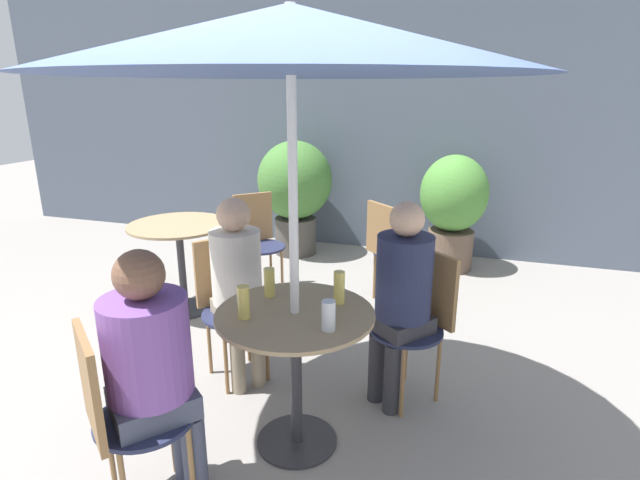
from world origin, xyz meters
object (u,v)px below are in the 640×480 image
object	(u,v)px
seated_person_1	(237,275)
umbrella	(291,40)
seated_person_2	(153,360)
beer_glass_0	(339,287)
seated_person_0	(402,287)
potted_plant_0	(295,188)
beer_glass_1	(269,282)
beer_glass_2	(244,302)
potted_plant_1	(453,205)
bistro_chair_3	(257,234)
cafe_table_near	(295,345)
bistro_chair_0	(420,312)
bistro_chair_4	(389,244)
bistro_chair_1	(229,295)
beer_glass_3	(329,316)
cafe_table_far	(180,244)
bistro_chair_2	(119,407)

from	to	relation	value
seated_person_1	umbrella	xyz separation A→B (m)	(0.53, -0.44, 1.26)
seated_person_2	beer_glass_0	xyz separation A→B (m)	(0.61, 0.70, 0.13)
seated_person_0	potted_plant_0	bearing A→B (deg)	161.91
beer_glass_1	beer_glass_2	size ratio (longest dim) A/B	0.95
beer_glass_2	potted_plant_1	world-z (taller)	potted_plant_1
beer_glass_2	seated_person_1	bearing A→B (deg)	119.72
bistro_chair_3	seated_person_2	world-z (taller)	seated_person_2
potted_plant_0	seated_person_2	bearing A→B (deg)	-79.14
cafe_table_near	potted_plant_0	bearing A→B (deg)	110.47
beer_glass_1	beer_glass_2	xyz separation A→B (m)	(-0.01, -0.28, 0.00)
beer_glass_0	bistro_chair_0	bearing A→B (deg)	52.86
bistro_chair_4	seated_person_1	world-z (taller)	seated_person_1
bistro_chair_1	potted_plant_0	xyz separation A→B (m)	(-0.46, 2.43, 0.21)
beer_glass_2	bistro_chair_1	bearing A→B (deg)	123.53
bistro_chair_4	beer_glass_1	xyz separation A→B (m)	(-0.33, -1.76, 0.29)
cafe_table_near	beer_glass_3	world-z (taller)	beer_glass_3
beer_glass_3	bistro_chair_0	bearing A→B (deg)	67.25
seated_person_1	beer_glass_2	world-z (taller)	seated_person_1
beer_glass_2	beer_glass_1	bearing A→B (deg)	87.57
cafe_table_far	umbrella	world-z (taller)	umbrella
cafe_table_near	bistro_chair_4	xyz separation A→B (m)	(0.13, 1.91, -0.04)
bistro_chair_4	beer_glass_2	xyz separation A→B (m)	(-0.34, -2.04, 0.30)
bistro_chair_3	beer_glass_2	bearing A→B (deg)	-111.02
bistro_chair_3	beer_glass_3	size ratio (longest dim) A/B	6.32
cafe_table_near	beer_glass_2	xyz separation A→B (m)	(-0.21, -0.13, 0.26)
cafe_table_near	bistro_chair_1	size ratio (longest dim) A/B	0.88
cafe_table_far	seated_person_1	world-z (taller)	seated_person_1
cafe_table_near	seated_person_2	xyz separation A→B (m)	(-0.44, -0.53, 0.13)
bistro_chair_4	cafe_table_far	bearing A→B (deg)	64.42
seated_person_2	beer_glass_0	bearing A→B (deg)	-91.51
cafe_table_near	seated_person_0	xyz separation A→B (m)	(0.44, 0.53, 0.15)
cafe_table_far	potted_plant_0	distance (m)	1.76
umbrella	beer_glass_2	bearing A→B (deg)	-147.85
cafe_table_far	potted_plant_1	size ratio (longest dim) A/B	0.69
beer_glass_0	potted_plant_1	distance (m)	2.84
bistro_chair_1	potted_plant_1	xyz separation A→B (m)	(1.22, 2.45, 0.14)
bistro_chair_4	cafe_table_near	bearing A→B (deg)	128.17
beer_glass_1	umbrella	bearing A→B (deg)	-37.01
cafe_table_far	beer_glass_0	world-z (taller)	beer_glass_0
beer_glass_2	potted_plant_1	xyz separation A→B (m)	(0.78, 3.11, -0.16)
bistro_chair_4	bistro_chair_1	bearing A→B (deg)	102.61
cafe_table_near	seated_person_2	world-z (taller)	seated_person_2
bistro_chair_3	potted_plant_1	world-z (taller)	potted_plant_1
bistro_chair_2	beer_glass_1	world-z (taller)	beer_glass_1
potted_plant_1	beer_glass_2	bearing A→B (deg)	-104.15
cafe_table_far	potted_plant_0	bearing A→B (deg)	78.17
seated_person_0	seated_person_2	xyz separation A→B (m)	(-0.87, -1.06, -0.02)
beer_glass_2	beer_glass_0	bearing A→B (deg)	38.44
beer_glass_1	umbrella	size ratio (longest dim) A/B	0.07
bistro_chair_1	bistro_chair_3	size ratio (longest dim) A/B	1.00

